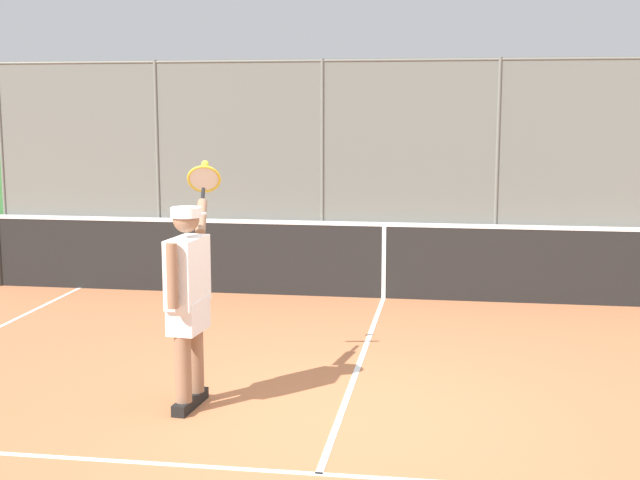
{
  "coord_description": "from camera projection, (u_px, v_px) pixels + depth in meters",
  "views": [
    {
      "loc": [
        -0.82,
        6.33,
        2.38
      ],
      "look_at": [
        0.48,
        -2.15,
        1.05
      ],
      "focal_mm": 48.44,
      "sensor_mm": 36.0,
      "label": 1
    }
  ],
  "objects": [
    {
      "name": "tennis_net",
      "position": [
        384.0,
        259.0,
        10.75
      ],
      "size": [
        10.42,
        0.09,
        1.07
      ],
      "color": "#2D2D2D",
      "rests_on": "ground"
    },
    {
      "name": "fence_backdrop",
      "position": [
        410.0,
        148.0,
        16.73
      ],
      "size": [
        19.33,
        1.37,
        3.26
      ],
      "color": "slate",
      "rests_on": "ground"
    },
    {
      "name": "ground_plane",
      "position": [
        340.0,
        417.0,
        6.67
      ],
      "size": [
        60.0,
        60.0,
        0.0
      ],
      "primitive_type": "plane",
      "color": "#B76B42"
    },
    {
      "name": "tennis_player",
      "position": [
        188.0,
        291.0,
        6.78
      ],
      "size": [
        0.39,
        1.38,
        1.91
      ],
      "rotation": [
        0.0,
        0.0,
        -1.67
      ],
      "color": "black",
      "rests_on": "ground"
    }
  ]
}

